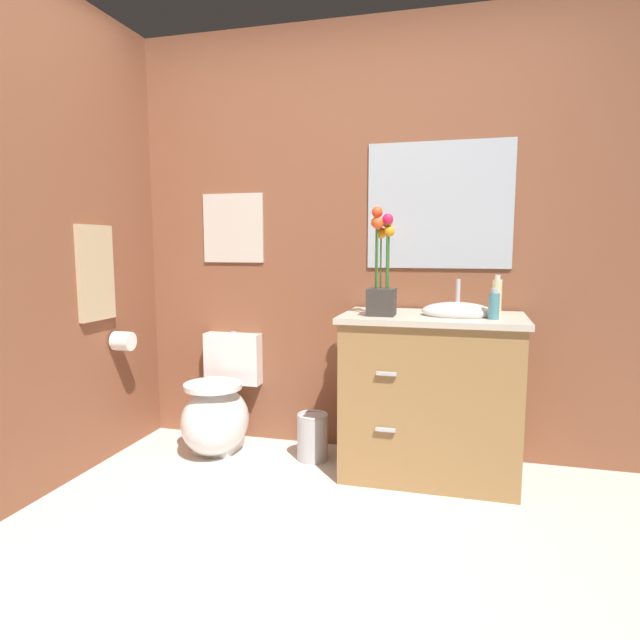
{
  "coord_description": "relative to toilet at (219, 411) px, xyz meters",
  "views": [
    {
      "loc": [
        0.65,
        -1.69,
        1.22
      ],
      "look_at": [
        -0.12,
        1.17,
        0.83
      ],
      "focal_mm": 30.97,
      "sensor_mm": 36.0,
      "label": 1
    }
  ],
  "objects": [
    {
      "name": "ground_plane",
      "position": [
        0.77,
        -1.24,
        -0.24
      ],
      "size": [
        8.92,
        8.92,
        0.0
      ],
      "primitive_type": "plane",
      "color": "beige"
    },
    {
      "name": "wall_back",
      "position": [
        0.97,
        0.3,
        1.01
      ],
      "size": [
        4.16,
        0.05,
        2.5
      ],
      "primitive_type": "cube",
      "color": "brown",
      "rests_on": "ground_plane"
    },
    {
      "name": "wall_left",
      "position": [
        -0.59,
        -0.79,
        1.01
      ],
      "size": [
        0.05,
        4.25,
        2.5
      ],
      "primitive_type": "cube",
      "color": "brown",
      "rests_on": "ground_plane"
    },
    {
      "name": "toilet",
      "position": [
        0.0,
        0.0,
        0.0
      ],
      "size": [
        0.38,
        0.59,
        0.69
      ],
      "color": "white",
      "rests_on": "ground_plane"
    },
    {
      "name": "vanity_cabinet",
      "position": [
        1.25,
        -0.03,
        0.2
      ],
      "size": [
        0.94,
        0.56,
        1.05
      ],
      "color": "#9E7242",
      "rests_on": "ground_plane"
    },
    {
      "name": "flower_vase",
      "position": [
        0.99,
        -0.12,
        0.82
      ],
      "size": [
        0.14,
        0.14,
        0.55
      ],
      "color": "#38332D",
      "rests_on": "vanity_cabinet"
    },
    {
      "name": "soap_bottle",
      "position": [
        1.54,
        -0.13,
        0.69
      ],
      "size": [
        0.05,
        0.05,
        0.15
      ],
      "color": "teal",
      "rests_on": "vanity_cabinet"
    },
    {
      "name": "lotion_bottle",
      "position": [
        1.57,
        0.1,
        0.72
      ],
      "size": [
        0.05,
        0.05,
        0.21
      ],
      "color": "beige",
      "rests_on": "vanity_cabinet"
    },
    {
      "name": "trash_bin",
      "position": [
        0.58,
        0.01,
        -0.11
      ],
      "size": [
        0.18,
        0.18,
        0.27
      ],
      "color": "#B7B7BC",
      "rests_on": "ground_plane"
    },
    {
      "name": "wall_poster",
      "position": [
        -0.0,
        0.27,
        1.09
      ],
      "size": [
        0.39,
        0.01,
        0.42
      ],
      "primitive_type": "cube",
      "color": "beige"
    },
    {
      "name": "wall_mirror",
      "position": [
        1.25,
        0.27,
        1.21
      ],
      "size": [
        0.8,
        0.01,
        0.7
      ],
      "primitive_type": "cube",
      "color": "#B2BCC6"
    },
    {
      "name": "hanging_towel",
      "position": [
        -0.55,
        -0.33,
        0.83
      ],
      "size": [
        0.03,
        0.28,
        0.52
      ],
      "primitive_type": "cube",
      "color": "tan"
    },
    {
      "name": "toilet_paper_roll",
      "position": [
        -0.5,
        -0.2,
        0.44
      ],
      "size": [
        0.11,
        0.11,
        0.11
      ],
      "primitive_type": "cylinder",
      "rotation": [
        0.0,
        1.57,
        0.0
      ],
      "color": "white"
    }
  ]
}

